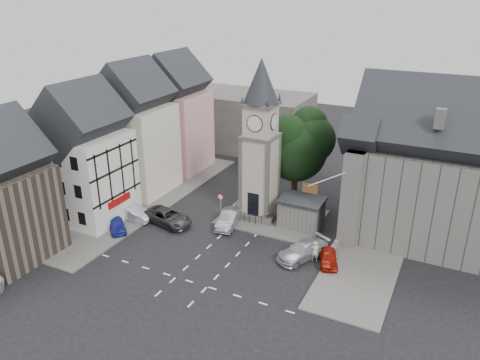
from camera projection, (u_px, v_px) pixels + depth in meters
The scene contains 23 objects.
ground at pixel (223, 250), 42.68m from camera, with size 120.00×120.00×0.00m, color black.
pavement_west at pixel (151, 199), 52.74m from camera, with size 6.00×30.00×0.14m, color #595651.
pavement_east at pixel (374, 240), 44.35m from camera, with size 6.00×26.00×0.14m, color #595651.
central_island at pixel (272, 217), 48.65m from camera, with size 10.00×8.00×0.16m, color #595651.
road_markings at pixel (191, 282), 38.13m from camera, with size 20.00×8.00×0.01m, color silver.
clock_tower at pixel (260, 142), 46.18m from camera, with size 4.86×4.86×16.25m.
stone_shelter at pixel (301, 213), 46.32m from camera, with size 4.30×3.30×3.08m.
town_tree at pixel (296, 141), 49.94m from camera, with size 7.20×7.20×10.80m.
warning_sign_post at pixel (220, 201), 47.71m from camera, with size 0.70×0.19×2.85m.
terrace_pink at pixel (175, 119), 59.75m from camera, with size 8.10×7.60×12.80m.
terrace_cream at pixel (136, 136), 53.13m from camera, with size 8.10×7.60×12.80m.
terrace_tudor at pixel (86, 161), 46.66m from camera, with size 8.10×7.60×12.00m.
backdrop_west at pixel (241, 120), 69.24m from camera, with size 20.00×10.00×8.00m, color #4C4944.
east_building at pixel (428, 175), 42.99m from camera, with size 14.40×11.40×12.60m.
east_boundary_wall at pixel (351, 221), 47.01m from camera, with size 0.40×16.00×0.90m, color slate.
flagpole at pixel (326, 180), 40.03m from camera, with size 3.68×0.10×2.74m.
car_west_blue at pixel (117, 225), 45.92m from camera, with size 1.49×3.69×1.26m, color navy.
car_west_silver at pixel (131, 212), 48.19m from camera, with size 1.66×4.76×1.57m, color #ADB1B5.
car_west_grey at pixel (168, 217), 47.21m from camera, with size 2.50×5.43×1.51m, color #2D2D2F.
car_island_silver at pixel (229, 219), 46.83m from camera, with size 1.60×4.59×1.51m, color gray.
car_island_east at pixel (303, 250), 41.25m from camera, with size 2.09×5.14×1.49m, color #A8AAB0.
car_east_red at pixel (328, 257), 40.44m from camera, with size 1.49×3.70×1.26m, color #951608.
pedestrian at pixel (315, 251), 40.68m from camera, with size 0.70×0.46×1.92m, color beige.
Camera 1 is at (17.79, -32.43, 22.30)m, focal length 35.00 mm.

